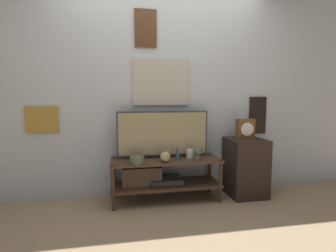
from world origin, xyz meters
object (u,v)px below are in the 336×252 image
Objects in this scene: television at (163,134)px; decorative_bust at (198,152)px; mantel_clock at (245,129)px; candle_jar at (190,154)px; vase_slim_bronze at (178,153)px; vase_round_glass at (165,157)px; vase_wide_bowl at (137,160)px.

television is 6.44× the size of decorative_bust.
television is 4.42× the size of mantel_clock.
candle_jar is at bearing 114.03° from decorative_bust.
vase_slim_bronze is at bearing -176.01° from mantel_clock.
decorative_bust is at bearing -168.99° from mantel_clock.
vase_round_glass is 0.35m from candle_jar.
vase_slim_bronze is at bearing 163.58° from decorative_bust.
television is 6.81× the size of vase_wide_bowl.
vase_slim_bronze reaches higher than candle_jar.
mantel_clock is at bearing 5.60° from vase_wide_bowl.
vase_wide_bowl is 0.65× the size of mantel_clock.
vase_slim_bronze is 0.23m from decorative_bust.
television is 6.72× the size of vase_slim_bronze.
vase_wide_bowl is at bearing -174.40° from mantel_clock.
vase_round_glass is at bearing -158.67° from candle_jar.
mantel_clock is at bearing 3.99° from vase_slim_bronze.
television is 0.29m from vase_slim_bronze.
vase_round_glass is (-0.01, -0.23, -0.23)m from television.
vase_slim_bronze is at bearing -47.09° from television.
vase_wide_bowl is 1.36m from mantel_clock.
vase_wide_bowl is 1.52× the size of candle_jar.
vase_slim_bronze is at bearing 24.60° from vase_round_glass.
vase_wide_bowl is 0.65m from candle_jar.
television reaches higher than vase_round_glass.
television is at bearing 34.64° from vase_wide_bowl.
mantel_clock reaches higher than decorative_bust.
vase_round_glass is at bearing -155.40° from vase_slim_bronze.
vase_wide_bowl is 0.31m from vase_round_glass.
vase_wide_bowl is 0.69m from decorative_bust.
television is 1.00m from mantel_clock.
decorative_bust reaches higher than vase_slim_bronze.
vase_slim_bronze is (0.14, -0.15, -0.20)m from television.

